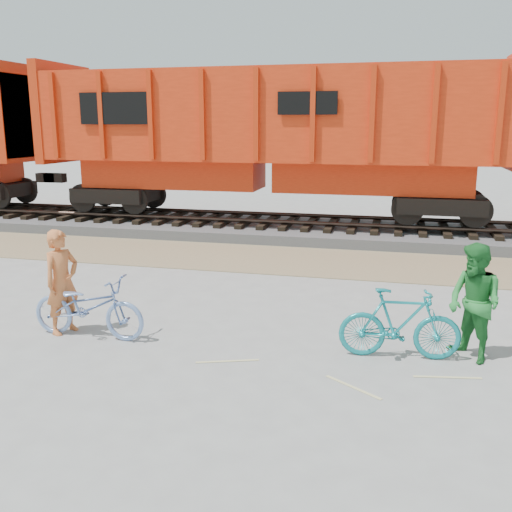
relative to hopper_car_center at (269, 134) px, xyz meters
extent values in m
plane|color=#9E9E99|center=(2.63, -9.00, -3.01)|extent=(120.00, 120.00, 0.00)
cube|color=tan|center=(2.63, -3.50, -3.00)|extent=(120.00, 3.00, 0.02)
cube|color=slate|center=(2.63, 0.00, -2.86)|extent=(120.00, 4.00, 0.30)
cube|color=black|center=(-3.87, 0.00, -2.65)|extent=(0.22, 2.60, 0.12)
cube|color=black|center=(2.63, 0.00, -2.65)|extent=(0.22, 2.60, 0.12)
cylinder|color=#382821|center=(2.63, -0.72, -2.53)|extent=(120.00, 0.12, 0.12)
cylinder|color=#382821|center=(2.63, 0.72, -2.53)|extent=(120.00, 0.12, 0.12)
cube|color=red|center=(-8.15, 0.00, 0.63)|extent=(0.30, 3.06, 3.10)
cube|color=black|center=(0.00, 0.00, -2.07)|extent=(11.20, 2.20, 0.80)
cube|color=red|center=(0.00, 0.00, -1.22)|extent=(11.76, 1.65, 0.90)
cube|color=red|center=(0.00, 0.00, 0.53)|extent=(14.00, 3.00, 2.60)
cube|color=red|center=(-6.85, 0.00, 0.63)|extent=(0.30, 3.06, 3.10)
cube|color=black|center=(-4.20, -1.58, 0.73)|extent=(2.20, 0.04, 0.90)
imported|color=#7A99D3|center=(-0.77, -9.39, -2.51)|extent=(1.89, 0.67, 0.99)
imported|color=teal|center=(3.98, -9.07, -2.49)|extent=(1.76, 0.65, 1.03)
imported|color=#D26E38|center=(-1.27, -9.29, -2.16)|extent=(0.59, 0.72, 1.69)
imported|color=#237B31|center=(4.98, -8.87, -2.16)|extent=(1.01, 1.04, 1.69)
camera|label=1|loc=(3.85, -17.03, 0.28)|focal=40.00mm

